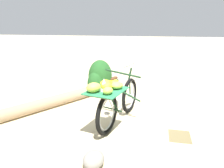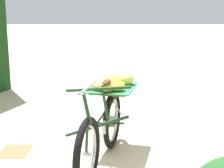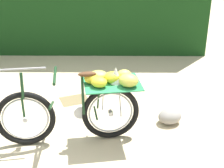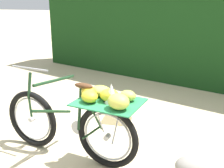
{
  "view_description": "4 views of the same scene",
  "coord_description": "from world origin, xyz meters",
  "views": [
    {
      "loc": [
        -3.72,
        -0.56,
        1.81
      ],
      "look_at": [
        -0.53,
        0.14,
        0.89
      ],
      "focal_mm": 34.24,
      "sensor_mm": 36.0,
      "label": 1
    },
    {
      "loc": [
        3.59,
        0.24,
        1.77
      ],
      "look_at": [
        -0.43,
        0.22,
        0.84
      ],
      "focal_mm": 54.68,
      "sensor_mm": 36.0,
      "label": 2
    },
    {
      "loc": [
        0.77,
        3.52,
        2.36
      ],
      "look_at": [
        -0.47,
        0.37,
        0.83
      ],
      "focal_mm": 51.39,
      "sensor_mm": 36.0,
      "label": 3
    },
    {
      "loc": [
        -1.18,
        2.89,
        1.84
      ],
      "look_at": [
        -0.56,
        0.22,
        0.97
      ],
      "focal_mm": 45.38,
      "sensor_mm": 36.0,
      "label": 4
    }
  ],
  "objects": [
    {
      "name": "ground_plane",
      "position": [
        0.0,
        0.0,
        0.0
      ],
      "size": [
        60.0,
        60.0,
        0.0
      ],
      "primitive_type": "plane",
      "color": "beige"
    },
    {
      "name": "foliage_hedge",
      "position": [
        -0.87,
        -3.59,
        1.48
      ],
      "size": [
        6.17,
        3.2,
        2.96
      ],
      "primitive_type": "cube",
      "rotation": [
        0.0,
        0.0,
        2.76
      ],
      "color": "#143814",
      "rests_on": "ground_plane"
    },
    {
      "name": "bicycle",
      "position": [
        -0.16,
        0.15,
        0.52
      ],
      "size": [
        1.8,
        0.86,
        1.03
      ],
      "rotation": [
        0.0,
        0.0,
        -0.23
      ],
      "color": "black",
      "rests_on": "ground_plane"
    },
    {
      "name": "path_stone",
      "position": [
        -1.41,
        0.19,
        0.1
      ],
      "size": [
        0.33,
        0.28,
        0.21
      ],
      "primitive_type": "ellipsoid",
      "color": "gray",
      "rests_on": "ground_plane"
    },
    {
      "name": "leaf_litter_patch",
      "position": [
        -0.35,
        -0.98,
        0.0
      ],
      "size": [
        0.44,
        0.36,
        0.01
      ],
      "primitive_type": "cube",
      "color": "olive",
      "rests_on": "ground_plane"
    }
  ]
}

